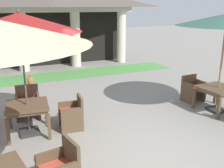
{
  "coord_description": "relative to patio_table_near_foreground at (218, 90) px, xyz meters",
  "views": [
    {
      "loc": [
        -2.59,
        -4.3,
        2.96
      ],
      "look_at": [
        -0.16,
        1.07,
        1.23
      ],
      "focal_mm": 42.88,
      "sensor_mm": 36.0,
      "label": 1
    }
  ],
  "objects": [
    {
      "name": "patio_chair_mid_left_north",
      "position": [
        -5.06,
        1.78,
        -0.21
      ],
      "size": [
        0.69,
        0.65,
        0.87
      ],
      "rotation": [
        0.0,
        0.0,
        -3.26
      ],
      "color": "brown",
      "rests_on": "ground"
    },
    {
      "name": "patio_chair_near_foreground_north",
      "position": [
        -0.07,
        0.97,
        -0.22
      ],
      "size": [
        0.65,
        0.57,
        0.81
      ],
      "rotation": [
        0.0,
        0.0,
        -3.07
      ],
      "color": "brown",
      "rests_on": "ground"
    },
    {
      "name": "lawn_strip",
      "position": [
        -3.2,
        5.87,
        -0.61
      ],
      "size": [
        10.58,
        1.67,
        0.01
      ],
      "primitive_type": "cube",
      "color": "#519347",
      "rests_on": "ground"
    },
    {
      "name": "patio_table_mid_left",
      "position": [
        -5.19,
        0.75,
        0.03
      ],
      "size": [
        1.05,
        1.05,
        0.75
      ],
      "rotation": [
        0.0,
        0.0,
        -0.12
      ],
      "color": "brown",
      "rests_on": "ground"
    },
    {
      "name": "patio_table_near_foreground",
      "position": [
        0.0,
        0.0,
        0.0
      ],
      "size": [
        1.05,
        1.05,
        0.71
      ],
      "rotation": [
        0.0,
        0.0,
        0.07
      ],
      "color": "brown",
      "rests_on": "ground"
    },
    {
      "name": "terracotta_urn",
      "position": [
        -4.58,
        4.77,
        -0.42
      ],
      "size": [
        0.25,
        0.25,
        0.46
      ],
      "color": "#9E5633",
      "rests_on": "ground"
    },
    {
      "name": "background_pavilion",
      "position": [
        -3.2,
        7.58,
        2.42
      ],
      "size": [
        8.78,
        2.44,
        4.03
      ],
      "color": "beige",
      "rests_on": "ground"
    },
    {
      "name": "ground_plane",
      "position": [
        -3.2,
        -1.08,
        -0.62
      ],
      "size": [
        60.0,
        60.0,
        0.0
      ],
      "primitive_type": "plane",
      "color": "gray"
    },
    {
      "name": "patio_umbrella_mid_left",
      "position": [
        -5.19,
        0.75,
        1.98
      ],
      "size": [
        2.68,
        2.68,
        2.88
      ],
      "color": "#2D2D2D",
      "rests_on": "ground"
    },
    {
      "name": "patio_chair_mid_left_east",
      "position": [
        -4.16,
        0.62,
        -0.23
      ],
      "size": [
        0.61,
        0.63,
        0.82
      ],
      "rotation": [
        0.0,
        0.0,
        1.45
      ],
      "color": "brown",
      "rests_on": "ground"
    }
  ]
}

